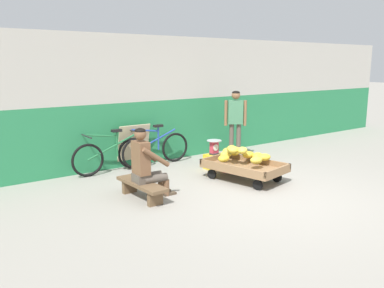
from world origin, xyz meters
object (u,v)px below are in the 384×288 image
banana_cart (244,168)px  plastic_crate (214,161)px  weighing_scale (214,147)px  sign_board (133,146)px  customer_adult (235,117)px  bicycle_far_left (154,149)px  low_bench (142,187)px  shopping_bag (227,166)px  vendor_seated (146,163)px  bicycle_near_left (113,155)px

banana_cart → plastic_crate: banana_cart is taller
weighing_scale → sign_board: (-1.22, 1.15, -0.01)m
weighing_scale → customer_adult: bearing=23.3°
bicycle_far_left → customer_adult: (1.75, -0.59, 0.60)m
low_bench → shopping_bag: low_bench is taller
vendor_seated → bicycle_near_left: vendor_seated is taller
weighing_scale → bicycle_far_left: bearing=129.7°
banana_cart → sign_board: 2.43m
weighing_scale → customer_adult: (0.93, 0.40, 0.50)m
bicycle_near_left → vendor_seated: bearing=-97.4°
banana_cart → low_bench: 2.03m
vendor_seated → sign_board: vendor_seated is taller
low_bench → plastic_crate: bearing=20.0°
bicycle_near_left → sign_board: bearing=20.1°
sign_board → shopping_bag: size_ratio=3.69×
vendor_seated → customer_adult: size_ratio=0.75×
bicycle_far_left → shopping_bag: size_ratio=6.92×
low_bench → weighing_scale: (2.11, 0.77, 0.25)m
low_bench → bicycle_far_left: 2.18m
shopping_bag → sign_board: bearing=130.3°
sign_board → customer_adult: customer_adult is taller
vendor_seated → bicycle_near_left: size_ratio=0.69×
banana_cart → plastic_crate: 0.99m
vendor_seated → customer_adult: customer_adult is taller
plastic_crate → customer_adult: customer_adult is taller
banana_cart → low_bench: bearing=174.0°
plastic_crate → bicycle_near_left: bicycle_near_left is taller
banana_cart → low_bench: banana_cart is taller
weighing_scale → bicycle_near_left: (-1.80, 0.94, -0.10)m
bicycle_near_left → shopping_bag: size_ratio=6.92×
vendor_seated → shopping_bag: 2.16m
plastic_crate → vendor_seated: bearing=-159.2°
vendor_seated → shopping_bag: size_ratio=4.75×
sign_board → shopping_bag: sign_board is taller
shopping_bag → bicycle_far_left: bearing=123.1°
customer_adult → plastic_crate: bearing=-156.8°
vendor_seated → customer_adult: 3.20m
bicycle_near_left → sign_board: size_ratio=1.88×
weighing_scale → bicycle_near_left: bearing=152.4°
banana_cart → customer_adult: customer_adult is taller
weighing_scale → shopping_bag: 0.49m
plastic_crate → shopping_bag: (0.05, -0.35, -0.03)m
low_bench → vendor_seated: 0.38m
weighing_scale → plastic_crate: bearing=90.0°
vendor_seated → bicycle_near_left: (0.22, 1.71, -0.21)m
plastic_crate → customer_adult: size_ratio=0.24×
bicycle_far_left → bicycle_near_left: bearing=-177.2°
bicycle_near_left → bicycle_far_left: 0.98m
weighing_scale → sign_board: size_ratio=0.34×
vendor_seated → weighing_scale: 2.17m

